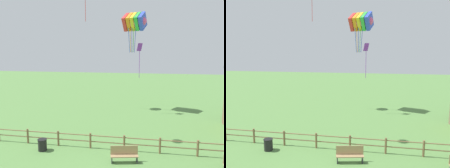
{
  "view_description": "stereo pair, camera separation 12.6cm",
  "coord_description": "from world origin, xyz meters",
  "views": [
    {
      "loc": [
        2.83,
        -8.12,
        6.8
      ],
      "look_at": [
        0.0,
        8.03,
        4.33
      ],
      "focal_mm": 35.0,
      "sensor_mm": 36.0,
      "label": 1
    },
    {
      "loc": [
        2.95,
        -8.1,
        6.8
      ],
      "look_at": [
        0.0,
        8.03,
        4.33
      ],
      "focal_mm": 35.0,
      "sensor_mm": 36.0,
      "label": 2
    }
  ],
  "objects": [
    {
      "name": "wooden_fence",
      "position": [
        -0.0,
        6.03,
        0.63
      ],
      "size": [
        21.8,
        0.14,
        1.1
      ],
      "color": "brown",
      "rests_on": "ground_plane"
    },
    {
      "name": "park_bench_near_fence",
      "position": [
        1.39,
        4.48,
        0.53
      ],
      "size": [
        1.75,
        0.73,
        1.02
      ],
      "color": "#9E7F56",
      "rests_on": "ground_plane"
    },
    {
      "name": "trash_bin",
      "position": [
        -4.37,
        5.09,
        0.41
      ],
      "size": [
        0.63,
        0.63,
        0.81
      ],
      "color": "black",
      "rests_on": "ground_plane"
    },
    {
      "name": "kite_rainbow_parafoil",
      "position": [
        0.96,
        17.24,
        10.09
      ],
      "size": [
        3.32,
        2.87,
        4.51
      ],
      "color": "#E54C8C"
    },
    {
      "name": "kite_purple_streamer",
      "position": [
        1.66,
        15.66,
        6.48
      ],
      "size": [
        0.63,
        0.62,
        3.72
      ],
      "color": "purple"
    }
  ]
}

